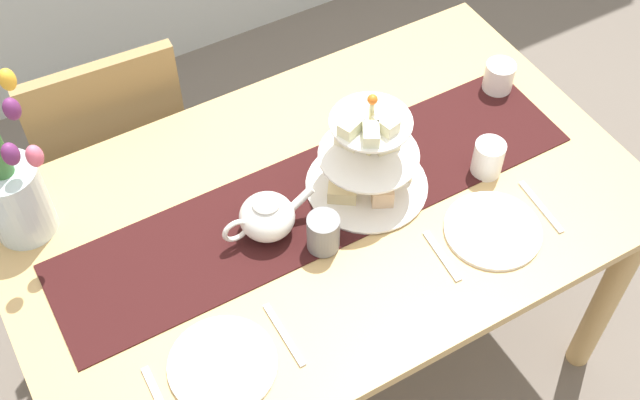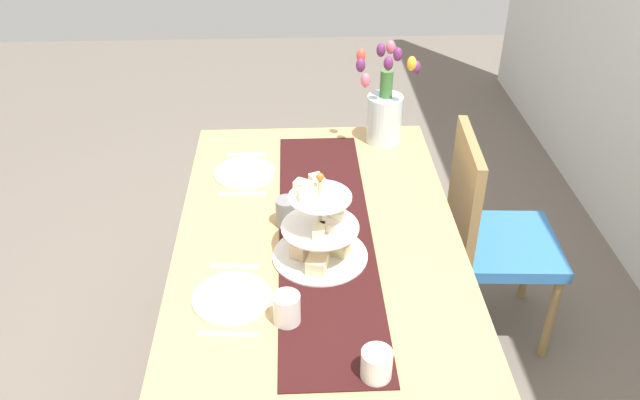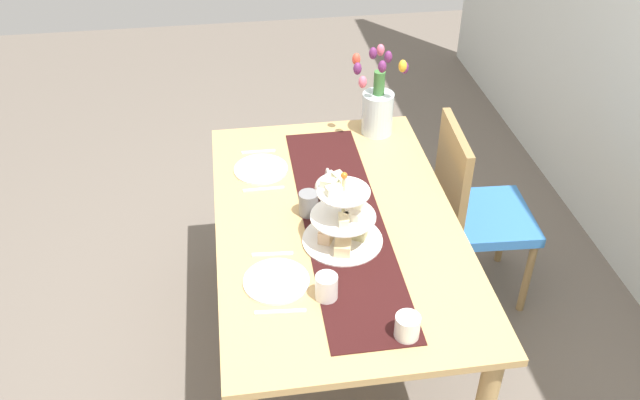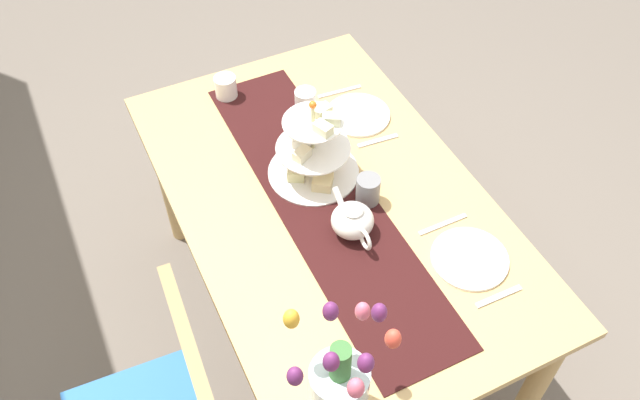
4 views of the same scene
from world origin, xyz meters
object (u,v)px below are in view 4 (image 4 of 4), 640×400
object	(u,v)px
cream_jug	(226,87)
mug_grey	(368,190)
tiered_cake_stand	(314,153)
knife_right	(340,92)
fork_right	(378,141)
tulip_vase	(340,385)
dining_table	(330,220)
mug_white_text	(305,102)
knife_left	(443,224)
dinner_plate_left	(470,259)
fork_left	(499,296)
dinner_plate_right	(358,115)
teapot	(353,220)

from	to	relation	value
cream_jug	mug_grey	world-z (taller)	mug_grey
tiered_cake_stand	knife_right	world-z (taller)	tiered_cake_stand
knife_right	fork_right	bearing A→B (deg)	180.00
tulip_vase	knife_right	bearing A→B (deg)	-27.10
fork_right	tulip_vase	bearing A→B (deg)	145.10
dining_table	mug_white_text	distance (m)	0.45
dining_table	mug_grey	world-z (taller)	mug_grey
dining_table	mug_white_text	xyz separation A→B (m)	(0.41, -0.10, 0.16)
knife_left	dinner_plate_left	bearing A→B (deg)	180.00
fork_left	dinner_plate_right	bearing A→B (deg)	0.00
tiered_cake_stand	dinner_plate_right	bearing A→B (deg)	-54.89
teapot	mug_white_text	world-z (taller)	teapot
tulip_vase	knife_left	bearing A→B (deg)	-55.22
fork_right	knife_right	size ratio (longest dim) A/B	0.88
tiered_cake_stand	dinner_plate_left	world-z (taller)	tiered_cake_stand
tiered_cake_stand	dinner_plate_right	xyz separation A→B (m)	(0.18, -0.26, -0.09)
knife_left	dinner_plate_right	world-z (taller)	dinner_plate_right
fork_right	mug_white_text	xyz separation A→B (m)	(0.24, 0.16, 0.04)
dinner_plate_right	knife_right	size ratio (longest dim) A/B	1.35
cream_jug	knife_right	distance (m)	0.42
knife_left	fork_right	xyz separation A→B (m)	(0.41, 0.00, 0.00)
dinner_plate_left	knife_left	world-z (taller)	dinner_plate_left
tiered_cake_stand	tulip_vase	distance (m)	0.82
knife_left	tulip_vase	bearing A→B (deg)	124.78
dinner_plate_right	mug_white_text	world-z (taller)	mug_white_text
mug_grey	fork_right	bearing A→B (deg)	-36.17
tiered_cake_stand	fork_right	size ratio (longest dim) A/B	2.03
teapot	dinner_plate_right	xyz separation A→B (m)	(0.46, -0.26, -0.05)
knife_right	teapot	bearing A→B (deg)	156.33
dinner_plate_left	mug_white_text	xyz separation A→B (m)	(0.80, 0.16, 0.04)
dinner_plate_right	knife_right	distance (m)	0.15
teapot	mug_white_text	xyz separation A→B (m)	(0.56, -0.10, -0.01)
teapot	mug_white_text	bearing A→B (deg)	-10.59
teapot	mug_white_text	size ratio (longest dim) A/B	2.51
dinner_plate_right	knife_right	world-z (taller)	dinner_plate_right
tiered_cake_stand	dinner_plate_right	distance (m)	0.33
tulip_vase	knife_left	size ratio (longest dim) A/B	2.33
cream_jug	dinner_plate_left	world-z (taller)	cream_jug
fork_left	mug_grey	xyz separation A→B (m)	(0.48, 0.16, 0.05)
tulip_vase	mug_grey	distance (m)	0.70
fork_right	knife_right	distance (m)	0.29
dinner_plate_left	cream_jug	bearing A→B (deg)	20.84
dining_table	knife_left	size ratio (longest dim) A/B	8.96
tulip_vase	fork_right	xyz separation A→B (m)	(0.80, -0.56, -0.14)
fork_left	cream_jug	bearing A→B (deg)	18.41
dinner_plate_left	fork_right	size ratio (longest dim) A/B	1.53
mug_white_text	cream_jug	bearing A→B (deg)	47.26
tiered_cake_stand	dinner_plate_left	distance (m)	0.59
fork_left	knife_left	distance (m)	0.29
dining_table	teapot	xyz separation A→B (m)	(-0.15, 0.00, 0.17)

